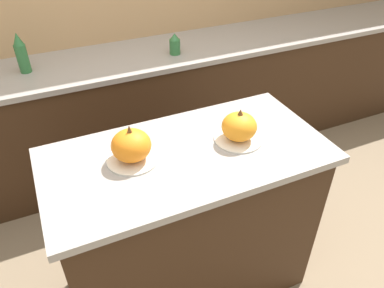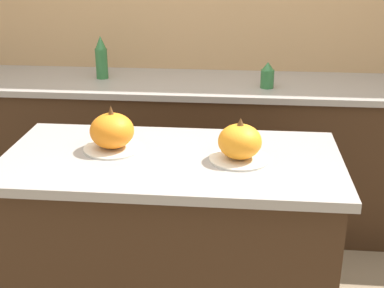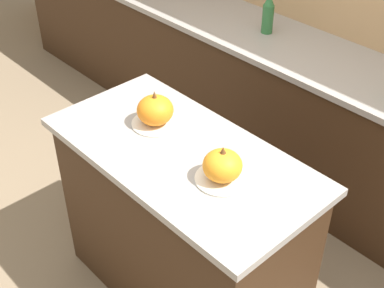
# 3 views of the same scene
# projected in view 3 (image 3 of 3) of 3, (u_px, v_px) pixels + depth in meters

# --- Properties ---
(kitchen_island) EXTENTS (1.25, 0.63, 0.93)m
(kitchen_island) POSITION_uv_depth(u_px,v_px,m) (182.00, 228.00, 2.55)
(kitchen_island) COLOR #382314
(kitchen_island) RESTS_ON ground_plane
(back_counter) EXTENTS (6.00, 0.60, 0.90)m
(back_counter) POSITION_uv_depth(u_px,v_px,m) (329.00, 132.00, 3.21)
(back_counter) COLOR #382314
(back_counter) RESTS_ON ground_plane
(pumpkin_cake_left) EXTENTS (0.22, 0.22, 0.17)m
(pumpkin_cake_left) POSITION_uv_depth(u_px,v_px,m) (155.00, 111.00, 2.40)
(pumpkin_cake_left) COLOR silver
(pumpkin_cake_left) RESTS_ON kitchen_island
(pumpkin_cake_right) EXTENTS (0.22, 0.22, 0.16)m
(pumpkin_cake_right) POSITION_uv_depth(u_px,v_px,m) (222.00, 167.00, 2.08)
(pumpkin_cake_right) COLOR silver
(pumpkin_cake_right) RESTS_ON kitchen_island
(bottle_tall) EXTENTS (0.07, 0.07, 0.25)m
(bottle_tall) POSITION_uv_depth(u_px,v_px,m) (268.00, 14.00, 3.22)
(bottle_tall) COLOR #2D6B38
(bottle_tall) RESTS_ON back_counter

